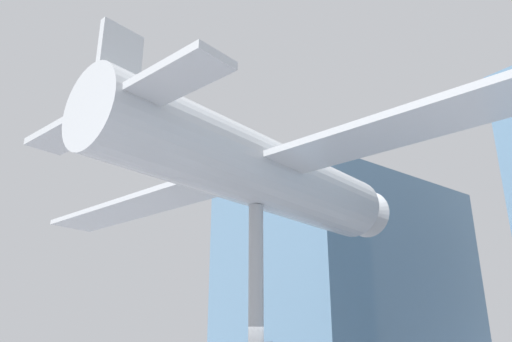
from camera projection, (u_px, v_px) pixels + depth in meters
name	position (u px, v px, depth m)	size (l,w,h in m)	color
glass_pavilion_left	(347.00, 286.00, 27.70)	(9.19, 12.38, 11.23)	slate
support_pylon_central	(256.00, 311.00, 13.16)	(0.41, 0.41, 5.79)	#999EA3
suspended_airplane	(261.00, 173.00, 14.67)	(20.67, 12.66, 3.34)	#B2B7BC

